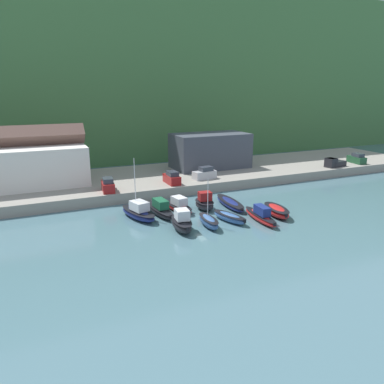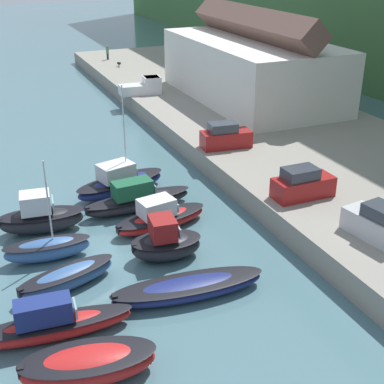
{
  "view_description": "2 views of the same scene",
  "coord_description": "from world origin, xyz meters",
  "px_view_note": "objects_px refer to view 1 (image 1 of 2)",
  "views": [
    {
      "loc": [
        -21.47,
        -43.02,
        17.26
      ],
      "look_at": [
        1.57,
        8.15,
        1.66
      ],
      "focal_mm": 35.0,
      "sensor_mm": 36.0,
      "label": 1
    },
    {
      "loc": [
        28.02,
        -5.48,
        17.38
      ],
      "look_at": [
        -2.34,
        7.64,
        2.0
      ],
      "focal_mm": 50.0,
      "sensor_mm": 36.0,
      "label": 2
    }
  ],
  "objects_px": {
    "moored_boat_3": "(204,203)",
    "parked_car_1": "(205,174)",
    "parked_car_2": "(108,185)",
    "moored_boat_4": "(230,203)",
    "moored_boat_2": "(178,206)",
    "moored_boat_9": "(276,211)",
    "parked_car_0": "(357,159)",
    "parked_car_3": "(172,178)",
    "moored_boat_1": "(160,209)",
    "pickup_truck_0": "(334,163)",
    "moored_boat_8": "(261,216)",
    "moored_boat_5": "(182,222)",
    "moored_boat_7": "(230,217)",
    "moored_boat_6": "(209,221)",
    "moored_boat_0": "(138,212)"
  },
  "relations": [
    {
      "from": "moored_boat_1",
      "to": "moored_boat_5",
      "type": "xyz_separation_m",
      "value": [
        0.51,
        -6.79,
        0.2
      ]
    },
    {
      "from": "moored_boat_1",
      "to": "moored_boat_6",
      "type": "xyz_separation_m",
      "value": [
        4.18,
        -7.02,
        -0.12
      ]
    },
    {
      "from": "moored_boat_7",
      "to": "moored_boat_9",
      "type": "bearing_deg",
      "value": -19.85
    },
    {
      "from": "moored_boat_4",
      "to": "moored_boat_5",
      "type": "distance_m",
      "value": 12.13
    },
    {
      "from": "moored_boat_2",
      "to": "parked_car_0",
      "type": "bearing_deg",
      "value": 2.86
    },
    {
      "from": "parked_car_1",
      "to": "parked_car_2",
      "type": "distance_m",
      "value": 17.53
    },
    {
      "from": "parked_car_1",
      "to": "moored_boat_0",
      "type": "bearing_deg",
      "value": 117.05
    },
    {
      "from": "moored_boat_8",
      "to": "parked_car_0",
      "type": "xyz_separation_m",
      "value": [
        37.13,
        18.38,
        1.82
      ]
    },
    {
      "from": "parked_car_3",
      "to": "pickup_truck_0",
      "type": "xyz_separation_m",
      "value": [
        35.37,
        -0.69,
        -0.1
      ]
    },
    {
      "from": "moored_boat_2",
      "to": "parked_car_0",
      "type": "xyz_separation_m",
      "value": [
        45.53,
        9.72,
        1.84
      ]
    },
    {
      "from": "parked_car_2",
      "to": "moored_boat_4",
      "type": "bearing_deg",
      "value": -25.9
    },
    {
      "from": "moored_boat_3",
      "to": "parked_car_1",
      "type": "bearing_deg",
      "value": 70.47
    },
    {
      "from": "parked_car_0",
      "to": "moored_boat_2",
      "type": "bearing_deg",
      "value": -161.36
    },
    {
      "from": "moored_boat_3",
      "to": "parked_car_0",
      "type": "bearing_deg",
      "value": 21.06
    },
    {
      "from": "moored_boat_3",
      "to": "parked_car_0",
      "type": "relative_size",
      "value": 1.03
    },
    {
      "from": "moored_boat_4",
      "to": "moored_boat_8",
      "type": "relative_size",
      "value": 1.12
    },
    {
      "from": "moored_boat_1",
      "to": "moored_boat_4",
      "type": "xyz_separation_m",
      "value": [
        10.99,
        -0.69,
        -0.31
      ]
    },
    {
      "from": "parked_car_1",
      "to": "moored_boat_5",
      "type": "bearing_deg",
      "value": 137.58
    },
    {
      "from": "moored_boat_9",
      "to": "parked_car_1",
      "type": "distance_m",
      "value": 18.1
    },
    {
      "from": "moored_boat_8",
      "to": "pickup_truck_0",
      "type": "xyz_separation_m",
      "value": [
        29.64,
        17.31,
        1.72
      ]
    },
    {
      "from": "parked_car_3",
      "to": "moored_boat_4",
      "type": "bearing_deg",
      "value": -63.68
    },
    {
      "from": "moored_boat_9",
      "to": "pickup_truck_0",
      "type": "bearing_deg",
      "value": 41.76
    },
    {
      "from": "moored_boat_7",
      "to": "moored_boat_8",
      "type": "relative_size",
      "value": 0.76
    },
    {
      "from": "moored_boat_8",
      "to": "parked_car_1",
      "type": "bearing_deg",
      "value": 92.01
    },
    {
      "from": "moored_boat_4",
      "to": "parked_car_1",
      "type": "relative_size",
      "value": 1.98
    },
    {
      "from": "moored_boat_3",
      "to": "parked_car_2",
      "type": "bearing_deg",
      "value": 146.87
    },
    {
      "from": "moored_boat_2",
      "to": "moored_boat_9",
      "type": "bearing_deg",
      "value": -42.37
    },
    {
      "from": "moored_boat_4",
      "to": "moored_boat_8",
      "type": "bearing_deg",
      "value": -80.83
    },
    {
      "from": "moored_boat_2",
      "to": "moored_boat_5",
      "type": "height_order",
      "value": "moored_boat_5"
    },
    {
      "from": "moored_boat_2",
      "to": "moored_boat_7",
      "type": "xyz_separation_m",
      "value": [
        4.49,
        -7.15,
        -0.14
      ]
    },
    {
      "from": "moored_boat_2",
      "to": "parked_car_1",
      "type": "bearing_deg",
      "value": 38.52
    },
    {
      "from": "moored_boat_2",
      "to": "parked_car_3",
      "type": "height_order",
      "value": "parked_car_3"
    },
    {
      "from": "moored_boat_5",
      "to": "moored_boat_7",
      "type": "height_order",
      "value": "moored_boat_5"
    },
    {
      "from": "moored_boat_1",
      "to": "parked_car_0",
      "type": "height_order",
      "value": "parked_car_0"
    },
    {
      "from": "parked_car_3",
      "to": "moored_boat_1",
      "type": "bearing_deg",
      "value": -119.85
    },
    {
      "from": "moored_boat_1",
      "to": "moored_boat_9",
      "type": "height_order",
      "value": "moored_boat_1"
    },
    {
      "from": "moored_boat_1",
      "to": "parked_car_3",
      "type": "bearing_deg",
      "value": 56.07
    },
    {
      "from": "moored_boat_5",
      "to": "parked_car_3",
      "type": "xyz_separation_m",
      "value": [
        5.23,
        16.75,
        1.56
      ]
    },
    {
      "from": "moored_boat_3",
      "to": "moored_boat_9",
      "type": "height_order",
      "value": "moored_boat_3"
    },
    {
      "from": "moored_boat_8",
      "to": "parked_car_2",
      "type": "height_order",
      "value": "parked_car_2"
    },
    {
      "from": "moored_boat_0",
      "to": "moored_boat_8",
      "type": "height_order",
      "value": "moored_boat_0"
    },
    {
      "from": "parked_car_0",
      "to": "parked_car_3",
      "type": "height_order",
      "value": "same"
    },
    {
      "from": "moored_boat_2",
      "to": "moored_boat_3",
      "type": "height_order",
      "value": "moored_boat_3"
    },
    {
      "from": "moored_boat_8",
      "to": "moored_boat_4",
      "type": "bearing_deg",
      "value": 98.39
    },
    {
      "from": "moored_boat_2",
      "to": "parked_car_0",
      "type": "height_order",
      "value": "parked_car_0"
    },
    {
      "from": "moored_boat_6",
      "to": "parked_car_2",
      "type": "distance_m",
      "value": 19.15
    },
    {
      "from": "moored_boat_2",
      "to": "parked_car_2",
      "type": "xyz_separation_m",
      "value": [
        -8.24,
        8.98,
        1.84
      ]
    },
    {
      "from": "moored_boat_8",
      "to": "parked_car_3",
      "type": "height_order",
      "value": "parked_car_3"
    },
    {
      "from": "moored_boat_7",
      "to": "moored_boat_4",
      "type": "bearing_deg",
      "value": 43.87
    },
    {
      "from": "parked_car_1",
      "to": "pickup_truck_0",
      "type": "xyz_separation_m",
      "value": [
        28.78,
        -1.52,
        -0.1
      ]
    }
  ]
}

